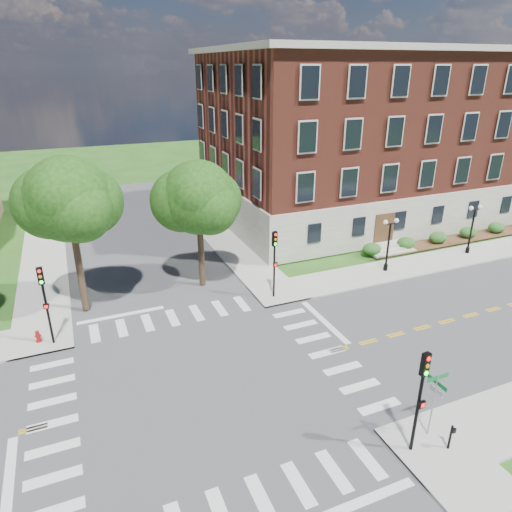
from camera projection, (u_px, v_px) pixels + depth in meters
name	position (u px, v px, depth m)	size (l,w,h in m)	color
ground	(205.00, 384.00, 23.27)	(160.00, 160.00, 0.00)	#234A14
road_ew	(205.00, 384.00, 23.26)	(90.00, 12.00, 0.01)	#3D3D3F
road_ns	(205.00, 384.00, 23.26)	(12.00, 90.00, 0.01)	#3D3D3F
sidewalk_ne	(317.00, 242.00, 41.80)	(34.00, 34.00, 0.12)	#9E9B93
crosswalk_east	(327.00, 353.00, 25.83)	(2.20, 10.20, 0.02)	silver
stop_bar_east	(324.00, 322.00, 28.95)	(0.40, 5.50, 0.00)	silver
main_building	(362.00, 135.00, 47.31)	(30.60, 22.40, 16.50)	#9B9889
shrub_row	(452.00, 242.00, 42.07)	(18.00, 2.00, 1.30)	#194C19
tree_c	(68.00, 200.00, 27.31)	(5.23, 5.23, 10.14)	black
tree_d	(198.00, 198.00, 31.19)	(5.13, 5.13, 9.14)	black
traffic_signal_se	(421.00, 390.00, 18.00)	(0.34, 0.38, 4.80)	black
traffic_signal_ne	(274.00, 256.00, 30.68)	(0.35, 0.40, 4.80)	black
traffic_signal_nw	(44.00, 296.00, 25.37)	(0.33, 0.36, 4.80)	black
twin_lamp_west	(389.00, 242.00, 35.02)	(1.36, 0.36, 4.23)	black
twin_lamp_east	(472.00, 226.00, 38.37)	(1.36, 0.36, 4.23)	black
street_sign_pole	(435.00, 393.00, 19.15)	(1.10, 1.10, 3.10)	gray
push_button_post	(451.00, 436.00, 18.96)	(0.14, 0.21, 1.20)	black
fire_hydrant	(38.00, 336.00, 26.53)	(0.35, 0.35, 0.75)	#960B0D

